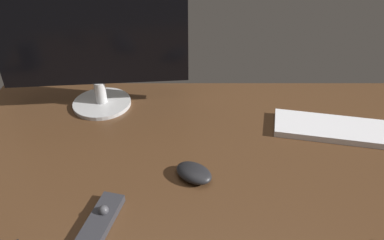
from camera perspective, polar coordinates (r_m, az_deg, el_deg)
name	(u,v)px	position (r cm, az deg, el deg)	size (l,w,h in cm)	color
desk	(197,161)	(105.01, 0.83, -6.15)	(140.00, 84.00, 2.00)	#4C301C
monitor	(89,32)	(118.56, -15.23, 12.67)	(57.45, 18.95, 47.61)	silver
keyboard	(336,129)	(121.38, 20.84, -1.24)	(37.25, 12.60, 1.95)	white
computer_mouse	(192,173)	(97.52, 0.07, -7.92)	(10.11, 6.77, 3.27)	black
media_remote	(97,225)	(89.17, -14.10, -15.06)	(9.61, 19.25, 3.52)	#2D2D33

